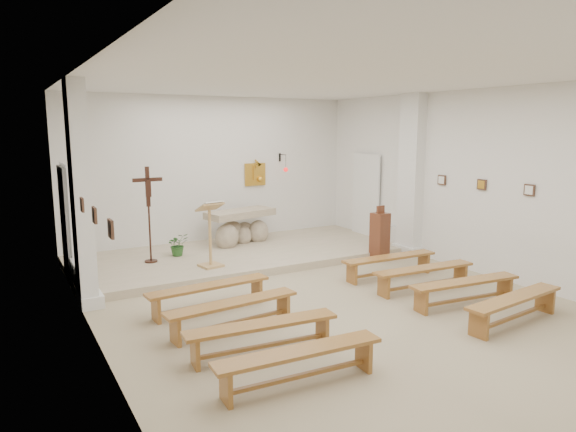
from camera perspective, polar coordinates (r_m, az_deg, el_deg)
ground at (r=8.24m, az=5.24°, el=-9.94°), size 7.00×10.00×0.00m
wall_left at (r=6.50m, az=-20.62°, el=0.08°), size 0.02×10.00×3.50m
wall_right at (r=10.23m, az=21.67°, el=3.33°), size 0.02×10.00×3.50m
wall_back at (r=12.23m, az=-8.18°, el=4.86°), size 7.00×0.02×3.50m
ceiling at (r=7.80m, az=5.65°, el=14.99°), size 7.00×10.00×0.02m
sanctuary_platform at (r=11.14m, az=-5.13°, el=-4.29°), size 6.98×3.00×0.15m
pilaster_left at (r=8.48m, az=-22.02°, el=2.12°), size 0.26×0.55×3.50m
pilaster_right at (r=11.50m, az=13.50°, el=4.38°), size 0.26×0.55×3.50m
gold_wall_relief at (r=12.63m, az=-3.68°, el=4.63°), size 0.55×0.04×0.55m
sanctuary_lamp at (r=12.72m, az=-0.33°, el=5.41°), size 0.11×0.36×0.44m
station_frame_left_front at (r=5.73m, az=-19.10°, el=-1.36°), size 0.03×0.20×0.20m
station_frame_left_mid at (r=6.70m, az=-20.71°, el=0.09°), size 0.03×0.20×0.20m
station_frame_left_rear at (r=7.68m, az=-21.91°, el=1.18°), size 0.03×0.20×0.20m
station_frame_right_front at (r=9.75m, az=25.24°, el=2.62°), size 0.03×0.20×0.20m
station_frame_right_mid at (r=10.35m, az=20.72°, el=3.29°), size 0.03×0.20×0.20m
station_frame_right_rear at (r=11.01m, az=16.72°, el=3.86°), size 0.03×0.20×0.20m
radiator_left at (r=9.44m, az=-22.40°, el=-6.37°), size 0.10×0.85×0.52m
radiator_right at (r=12.27m, az=11.20°, el=-2.20°), size 0.10×0.85×0.52m
altar at (r=11.86m, az=-5.37°, el=-1.47°), size 1.73×0.98×0.84m
lectern at (r=9.83m, az=-8.61°, el=-2.02°), size 0.52×0.46×1.28m
crucifix_stand at (r=10.35m, az=-15.22°, el=0.91°), size 0.57×0.25×1.89m
potted_plant at (r=10.90m, az=-12.14°, el=-3.11°), size 0.43×0.38×0.47m
donation_pedestal at (r=11.01m, az=10.16°, el=-2.23°), size 0.35×0.35×1.17m
bench_left_front at (r=8.02m, az=-8.75°, el=-8.25°), size 1.97×0.45×0.41m
bench_right_front at (r=9.81m, az=11.21°, el=-4.97°), size 1.96×0.40×0.41m
bench_left_second at (r=7.23m, az=-6.16°, el=-10.21°), size 1.97×0.47×0.41m
bench_right_second at (r=9.18m, az=14.87°, el=-6.14°), size 1.97×0.44×0.41m
bench_left_third at (r=6.47m, az=-2.90°, el=-12.61°), size 1.97×0.49×0.41m
bench_right_third at (r=8.60m, az=19.07°, el=-7.44°), size 1.97×0.52×0.41m
bench_left_fourth at (r=5.76m, az=1.27°, el=-15.56°), size 1.96×0.42×0.41m
bench_right_fourth at (r=8.08m, az=23.88°, el=-8.86°), size 1.97×0.51×0.41m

